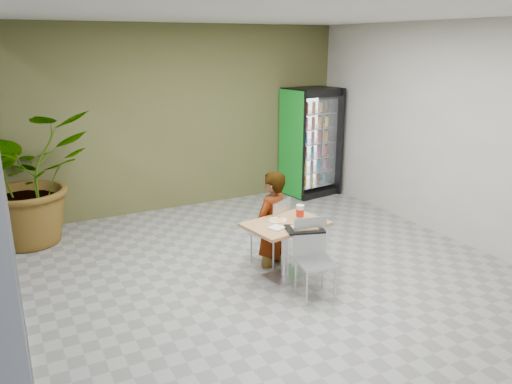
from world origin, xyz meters
TOP-DOWN VIEW (x-y plane):
  - ground at (0.00, 0.00)m, footprint 7.00×7.00m
  - room_envelope at (0.00, 0.00)m, footprint 6.00×7.00m
  - storefront_frame at (-3.00, 0.00)m, footprint 0.10×7.00m
  - dining_table at (0.05, 0.11)m, footprint 1.07×0.83m
  - chair_far at (0.16, 0.55)m, footprint 0.55×0.56m
  - chair_near at (0.13, -0.37)m, footprint 0.48×0.48m
  - seated_woman at (0.11, 0.59)m, footprint 0.69×0.61m
  - pizza_plate at (-0.00, 0.22)m, footprint 0.30×0.31m
  - soda_cup at (0.28, 0.15)m, footprint 0.10×0.10m
  - napkin_stack at (-0.15, -0.02)m, footprint 0.21×0.21m
  - cafeteria_tray at (0.12, -0.20)m, footprint 0.51×0.44m
  - beverage_fridge at (2.40, 3.10)m, footprint 1.03×0.84m
  - potted_plant at (-2.66, 2.92)m, footprint 2.24×2.12m

SIDE VIEW (x-z plane):
  - ground at x=0.00m, z-range 0.00..0.00m
  - seated_woman at x=0.11m, z-range -0.30..1.28m
  - dining_table at x=0.05m, z-range 0.16..0.91m
  - chair_far at x=0.16m, z-range 0.08..1.00m
  - chair_near at x=0.13m, z-range 0.08..1.00m
  - napkin_stack at x=-0.15m, z-range 0.75..0.77m
  - cafeteria_tray at x=0.12m, z-range 0.75..0.78m
  - pizza_plate at x=0.00m, z-range 0.75..0.78m
  - soda_cup at x=0.28m, z-range 0.75..0.93m
  - potted_plant at x=-2.66m, z-range 0.00..1.97m
  - beverage_fridge at x=2.40m, z-range 0.00..2.06m
  - room_envelope at x=0.00m, z-range 0.00..3.20m
  - storefront_frame at x=-3.00m, z-range 0.00..3.20m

